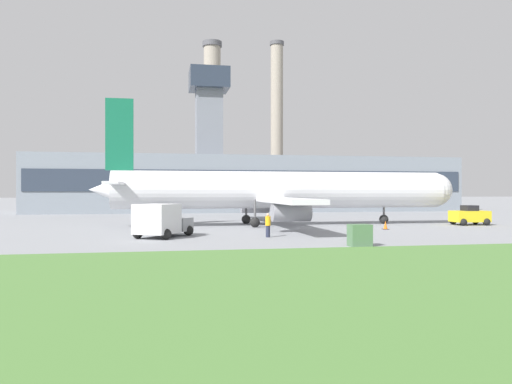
# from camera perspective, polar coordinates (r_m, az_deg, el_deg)

# --- Properties ---
(ground_plane) EXTENTS (400.00, 400.00, 0.00)m
(ground_plane) POSITION_cam_1_polar(r_m,az_deg,el_deg) (45.59, 6.28, -3.77)
(ground_plane) COLOR gray
(terminal_building) EXTENTS (63.82, 15.32, 21.83)m
(terminal_building) POSITION_cam_1_polar(r_m,az_deg,el_deg) (77.94, -1.09, 1.17)
(terminal_building) COLOR gray
(terminal_building) RESTS_ON ground_plane
(smokestack_left) EXTENTS (4.08, 4.08, 34.55)m
(smokestack_left) POSITION_cam_1_polar(r_m,az_deg,el_deg) (106.42, -5.03, 7.87)
(smokestack_left) COLOR gray
(smokestack_left) RESTS_ON ground_plane
(smokestack_right) EXTENTS (3.05, 3.05, 35.32)m
(smokestack_right) POSITION_cam_1_polar(r_m,az_deg,el_deg) (108.65, 2.40, 7.89)
(smokestack_right) COLOR gray
(smokestack_right) RESTS_ON ground_plane
(airplane) EXTENTS (33.44, 27.14, 10.98)m
(airplane) POSITION_cam_1_polar(r_m,az_deg,el_deg) (45.02, 2.49, 0.17)
(airplane) COLOR silver
(airplane) RESTS_ON ground_plane
(pushback_tug) EXTENTS (3.27, 2.42, 1.79)m
(pushback_tug) POSITION_cam_1_polar(r_m,az_deg,el_deg) (49.30, 23.22, -2.56)
(pushback_tug) COLOR yellow
(pushback_tug) RESTS_ON ground_plane
(baggage_truck) EXTENTS (4.12, 4.90, 2.24)m
(baggage_truck) POSITION_cam_1_polar(r_m,az_deg,el_deg) (33.72, -10.78, -3.28)
(baggage_truck) COLOR gray
(baggage_truck) RESTS_ON ground_plane
(ground_crew_person) EXTENTS (0.45, 0.45, 1.61)m
(ground_crew_person) POSITION_cam_1_polar(r_m,az_deg,el_deg) (33.35, 1.37, -3.78)
(ground_crew_person) COLOR #23283D
(ground_crew_person) RESTS_ON ground_plane
(traffic_cone_near_nose) EXTENTS (0.47, 0.47, 0.68)m
(traffic_cone_near_nose) POSITION_cam_1_polar(r_m,az_deg,el_deg) (41.51, 14.58, -3.72)
(traffic_cone_near_nose) COLOR black
(traffic_cone_near_nose) RESTS_ON ground_plane
(traffic_cone_wingtip) EXTENTS (0.63, 0.63, 0.61)m
(traffic_cone_wingtip) POSITION_cam_1_polar(r_m,az_deg,el_deg) (49.20, 22.51, -3.17)
(traffic_cone_wingtip) COLOR black
(traffic_cone_wingtip) RESTS_ON ground_plane
(utility_cabinet) EXTENTS (1.19, 0.89, 1.23)m
(utility_cabinet) POSITION_cam_1_polar(r_m,az_deg,el_deg) (28.54, 11.77, -4.87)
(utility_cabinet) COLOR #4C724C
(utility_cabinet) RESTS_ON ground_plane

